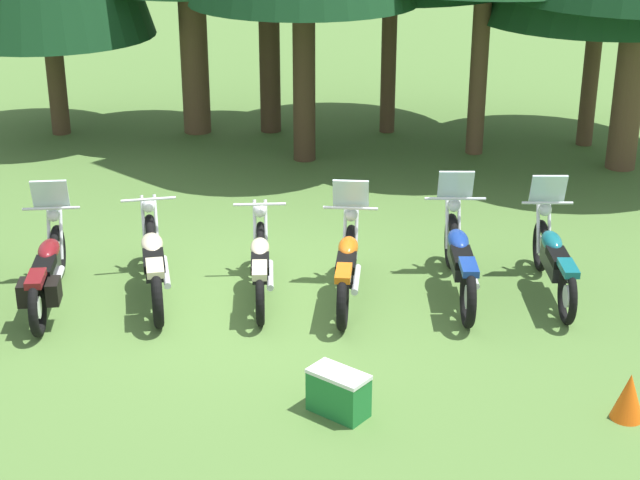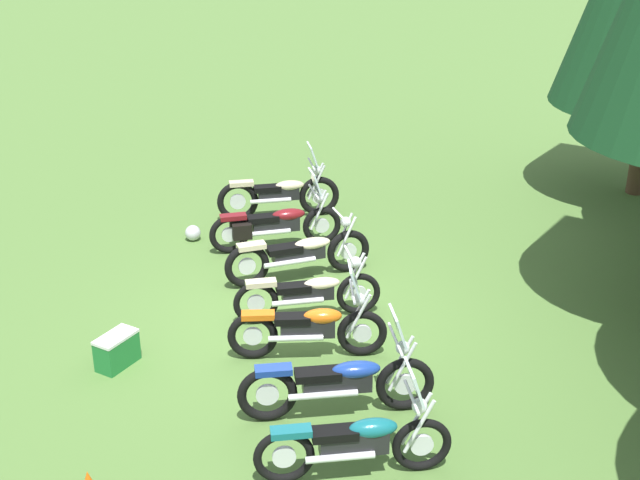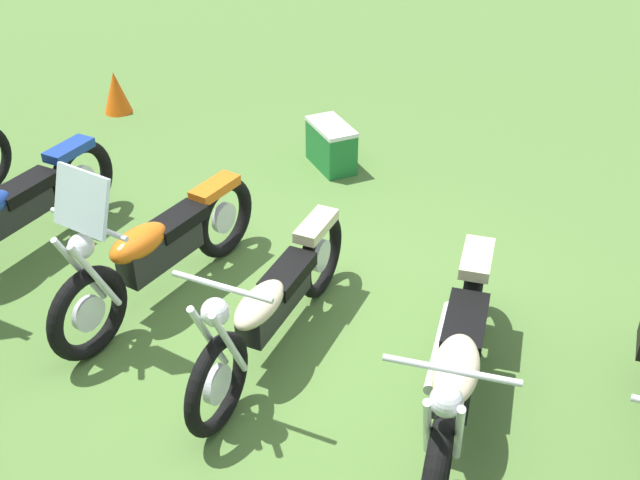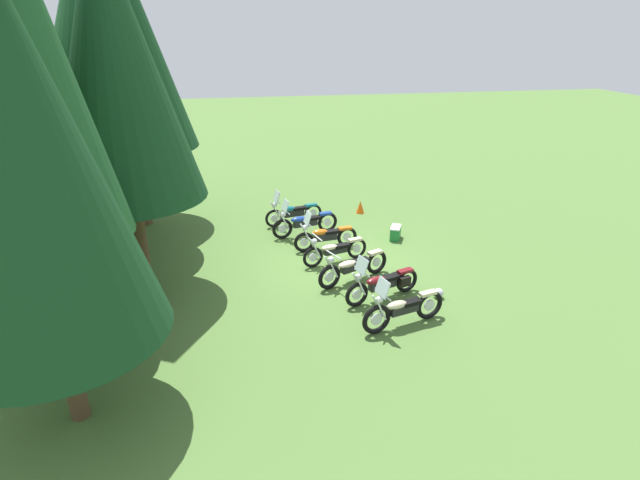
# 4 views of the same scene
# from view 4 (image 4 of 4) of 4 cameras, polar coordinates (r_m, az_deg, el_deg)

# --- Properties ---
(ground_plane) EXTENTS (80.00, 80.00, 0.00)m
(ground_plane) POSITION_cam_4_polar(r_m,az_deg,el_deg) (15.43, 2.08, -2.63)
(ground_plane) COLOR #4C7033
(motorcycle_0) EXTENTS (0.83, 2.23, 1.39)m
(motorcycle_0) POSITION_cam_4_polar(r_m,az_deg,el_deg) (12.28, 9.38, -7.72)
(motorcycle_0) COLOR black
(motorcycle_0) RESTS_ON ground_plane
(motorcycle_1) EXTENTS (0.99, 2.21, 1.35)m
(motorcycle_1) POSITION_cam_4_polar(r_m,az_deg,el_deg) (13.39, 7.21, -4.89)
(motorcycle_1) COLOR black
(motorcycle_1) RESTS_ON ground_plane
(motorcycle_2) EXTENTS (1.13, 2.25, 1.01)m
(motorcycle_2) POSITION_cam_4_polar(r_m,az_deg,el_deg) (14.22, 3.80, -3.06)
(motorcycle_2) COLOR black
(motorcycle_2) RESTS_ON ground_plane
(motorcycle_3) EXTENTS (0.81, 2.12, 0.98)m
(motorcycle_3) POSITION_cam_4_polar(r_m,az_deg,el_deg) (15.29, 1.69, -1.16)
(motorcycle_3) COLOR black
(motorcycle_3) RESTS_ON ground_plane
(motorcycle_4) EXTENTS (0.67, 2.14, 1.35)m
(motorcycle_4) POSITION_cam_4_polar(r_m,az_deg,el_deg) (16.19, 0.55, 0.43)
(motorcycle_4) COLOR black
(motorcycle_4) RESTS_ON ground_plane
(motorcycle_5) EXTENTS (0.82, 2.36, 1.37)m
(motorcycle_5) POSITION_cam_4_polar(r_m,az_deg,el_deg) (17.30, -1.79, 1.99)
(motorcycle_5) COLOR black
(motorcycle_5) RESTS_ON ground_plane
(motorcycle_6) EXTENTS (0.71, 2.15, 1.34)m
(motorcycle_6) POSITION_cam_4_polar(r_m,az_deg,el_deg) (18.31, -3.10, 3.15)
(motorcycle_6) COLOR black
(motorcycle_6) RESTS_ON ground_plane
(pine_tree_0) EXTENTS (3.77, 3.77, 8.14)m
(pine_tree_0) POSITION_cam_4_polar(r_m,az_deg,el_deg) (8.77, -31.01, 8.54)
(pine_tree_0) COLOR #4C3823
(pine_tree_0) RESTS_ON ground_plane
(pine_tree_1) EXTENTS (3.30, 3.30, 10.23)m
(pine_tree_1) POSITION_cam_4_polar(r_m,az_deg,el_deg) (11.14, -31.75, 18.43)
(pine_tree_1) COLOR brown
(pine_tree_1) RESTS_ON ground_plane
(pine_tree_2) EXTENTS (3.12, 3.12, 10.36)m
(pine_tree_2) POSITION_cam_4_polar(r_m,az_deg,el_deg) (12.52, -31.32, 19.03)
(pine_tree_2) COLOR #42301E
(pine_tree_2) RESTS_ON ground_plane
(pine_tree_3) EXTENTS (3.77, 3.77, 9.09)m
(pine_tree_3) POSITION_cam_4_polar(r_m,az_deg,el_deg) (13.13, -22.45, 17.84)
(pine_tree_3) COLOR #42301E
(pine_tree_3) RESTS_ON ground_plane
(pine_tree_4) EXTENTS (4.50, 4.50, 7.53)m
(pine_tree_4) POSITION_cam_4_polar(r_m,az_deg,el_deg) (14.79, -29.05, 14.07)
(pine_tree_4) COLOR #4C3823
(pine_tree_4) RESTS_ON ground_plane
(pine_tree_5) EXTENTS (4.38, 4.38, 9.02)m
(pine_tree_5) POSITION_cam_4_polar(r_m,az_deg,el_deg) (16.11, -24.33, 18.64)
(pine_tree_5) COLOR brown
(pine_tree_5) RESTS_ON ground_plane
(pine_tree_6) EXTENTS (4.22, 4.22, 6.89)m
(pine_tree_6) POSITION_cam_4_polar(r_m,az_deg,el_deg) (18.29, -25.27, 14.29)
(pine_tree_6) COLOR brown
(pine_tree_6) RESTS_ON ground_plane
(pine_tree_7) EXTENTS (4.37, 4.37, 10.05)m
(pine_tree_7) POSITION_cam_4_polar(r_m,az_deg,el_deg) (18.46, -21.85, 20.72)
(pine_tree_7) COLOR brown
(pine_tree_7) RESTS_ON ground_plane
(picnic_cooler) EXTENTS (0.67, 0.54, 0.45)m
(picnic_cooler) POSITION_cam_4_polar(r_m,az_deg,el_deg) (17.27, 8.56, 0.82)
(picnic_cooler) COLOR #1E7233
(picnic_cooler) RESTS_ON ground_plane
(traffic_cone) EXTENTS (0.32, 0.32, 0.48)m
(traffic_cone) POSITION_cam_4_polar(r_m,az_deg,el_deg) (19.57, 4.59, 3.75)
(traffic_cone) COLOR #EA590F
(traffic_cone) RESTS_ON ground_plane
(dropped_helmet) EXTENTS (0.28, 0.28, 0.28)m
(dropped_helmet) POSITION_cam_4_polar(r_m,az_deg,el_deg) (13.83, 13.29, -5.89)
(dropped_helmet) COLOR silver
(dropped_helmet) RESTS_ON ground_plane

